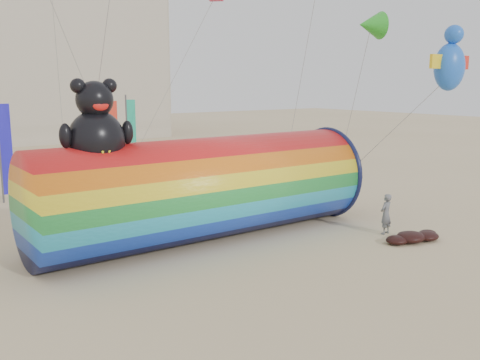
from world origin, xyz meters
TOP-DOWN VIEW (x-y plane):
  - ground at (0.00, 0.00)m, footprint 160.00×160.00m
  - windsock_assembly at (-0.13, 2.89)m, footprint 13.31×4.05m
  - kite_handler at (5.89, -0.86)m, footprint 0.65×0.48m
  - fabric_bundle at (5.95, -2.13)m, footprint 2.62×1.35m
  - festival_banners at (-0.20, 15.06)m, footprint 8.47×2.53m

SIDE VIEW (x-z plane):
  - ground at x=0.00m, z-range 0.00..0.00m
  - fabric_bundle at x=5.95m, z-range -0.03..0.37m
  - kite_handler at x=5.89m, z-range 0.00..1.61m
  - windsock_assembly at x=-0.13m, z-range -1.03..5.10m
  - festival_banners at x=-0.20m, z-range 0.04..5.24m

